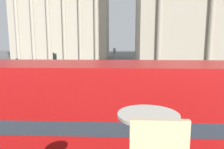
{
  "coord_description": "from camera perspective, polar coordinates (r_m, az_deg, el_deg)",
  "views": [
    {
      "loc": [
        1.1,
        -2.38,
        5.19
      ],
      "look_at": [
        0.33,
        15.6,
        2.3
      ],
      "focal_mm": 35.0,
      "sensor_mm": 36.0,
      "label": 1
    }
  ],
  "objects": [
    {
      "name": "double_decker_bus",
      "position": [
        7.66,
        2.06,
        -11.8
      ],
      "size": [
        10.79,
        2.75,
        4.42
      ],
      "rotation": [
        0.0,
        0.0,
        0.04
      ],
      "color": "black",
      "rests_on": "ground_plane"
    },
    {
      "name": "cafe_dining_table",
      "position": [
        2.24,
        9.34,
        -14.79
      ],
      "size": [
        0.6,
        0.6,
        0.73
      ],
      "color": "#2D2D30",
      "rests_on": "cafe_floor_slab"
    },
    {
      "name": "plaza_building_left",
      "position": [
        63.29,
        -12.77,
        13.36
      ],
      "size": [
        25.51,
        13.08,
        20.21
      ],
      "color": "#B2A893",
      "rests_on": "ground_plane"
    },
    {
      "name": "plaza_building_right",
      "position": [
        50.54,
        26.45,
        16.91
      ],
      "size": [
        33.22,
        15.21,
        25.67
      ],
      "color": "#A39984",
      "rests_on": "ground_plane"
    },
    {
      "name": "traffic_light_near",
      "position": [
        14.48,
        -22.99,
        -1.75
      ],
      "size": [
        0.42,
        0.24,
        4.06
      ],
      "color": "black",
      "rests_on": "ground_plane"
    },
    {
      "name": "traffic_light_mid",
      "position": [
        22.05,
        -14.78,
        2.01
      ],
      "size": [
        0.42,
        0.24,
        3.95
      ],
      "color": "black",
      "rests_on": "ground_plane"
    },
    {
      "name": "traffic_light_far",
      "position": [
        29.26,
        0.58,
        4.19
      ],
      "size": [
        0.42,
        0.24,
        4.12
      ],
      "color": "black",
      "rests_on": "ground_plane"
    },
    {
      "name": "car_maroon",
      "position": [
        28.51,
        14.07,
        -0.22
      ],
      "size": [
        4.2,
        1.93,
        1.35
      ],
      "rotation": [
        0.0,
        0.0,
        6.0
      ],
      "color": "black",
      "rests_on": "ground_plane"
    },
    {
      "name": "car_black",
      "position": [
        27.37,
        -8.12,
        -0.41
      ],
      "size": [
        4.2,
        1.93,
        1.35
      ],
      "rotation": [
        0.0,
        0.0,
        3.85
      ],
      "color": "black",
      "rests_on": "ground_plane"
    },
    {
      "name": "pedestrian_red",
      "position": [
        17.78,
        15.98,
        -5.19
      ],
      "size": [
        0.32,
        0.32,
        1.58
      ],
      "rotation": [
        0.0,
        0.0,
        2.98
      ],
      "color": "#282B33",
      "rests_on": "ground_plane"
    },
    {
      "name": "pedestrian_black",
      "position": [
        15.15,
        -7.77,
        -7.31
      ],
      "size": [
        0.32,
        0.32,
        1.62
      ],
      "rotation": [
        0.0,
        0.0,
        6.24
      ],
      "color": "#282B33",
      "rests_on": "ground_plane"
    }
  ]
}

